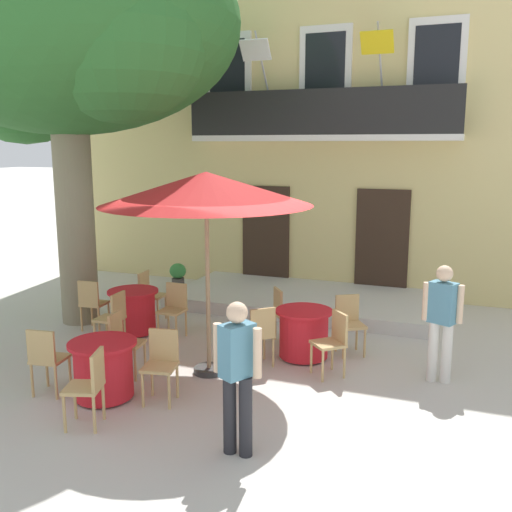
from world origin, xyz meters
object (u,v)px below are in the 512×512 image
at_px(cafe_chair_near_tree_1, 162,360).
at_px(cafe_table_front, 134,311).
at_px(cafe_chair_middle_0, 333,339).
at_px(cafe_umbrella, 206,190).
at_px(cafe_table_near_tree, 104,369).
at_px(cafe_chair_near_tree_0, 89,383).
at_px(cafe_chair_front_1, 92,301).
at_px(cafe_chair_middle_2, 284,311).
at_px(ground_planter_left, 178,276).
at_px(cafe_chair_near_tree_2, 123,339).
at_px(cafe_table_middle, 304,333).
at_px(cafe_chair_front_2, 113,316).
at_px(plane_tree, 62,35).
at_px(cafe_chair_middle_3, 260,332).
at_px(cafe_chair_front_3, 174,306).
at_px(cafe_chair_near_tree_3, 47,357).
at_px(pedestrian_near_entrance, 442,317).
at_px(pedestrian_mid_plaza, 237,370).
at_px(cafe_chair_middle_1, 349,320).
at_px(cafe_chair_front_0, 149,292).

xyz_separation_m(cafe_chair_near_tree_1, cafe_table_front, (-1.82, 2.16, -0.14)).
height_order(cafe_chair_middle_0, cafe_umbrella, cafe_umbrella).
relative_size(cafe_table_near_tree, cafe_chair_near_tree_0, 0.95).
bearing_deg(cafe_chair_front_1, cafe_chair_middle_2, 10.69).
xyz_separation_m(cafe_chair_middle_2, cafe_table_front, (-2.57, -0.47, -0.14)).
bearing_deg(ground_planter_left, cafe_chair_near_tree_0, -70.48).
relative_size(cafe_chair_near_tree_2, cafe_table_middle, 1.05).
bearing_deg(cafe_umbrella, cafe_chair_front_2, 168.04).
relative_size(cafe_table_middle, ground_planter_left, 1.36).
height_order(plane_tree, cafe_chair_middle_3, plane_tree).
bearing_deg(plane_tree, cafe_chair_front_3, -6.02).
bearing_deg(cafe_chair_front_3, cafe_table_near_tree, -81.98).
bearing_deg(cafe_chair_middle_2, cafe_chair_near_tree_2, -128.04).
distance_m(cafe_chair_near_tree_1, cafe_chair_middle_2, 2.74).
distance_m(cafe_table_middle, cafe_chair_front_2, 3.04).
height_order(cafe_chair_near_tree_3, pedestrian_near_entrance, pedestrian_near_entrance).
distance_m(cafe_chair_near_tree_2, ground_planter_left, 4.74).
bearing_deg(ground_planter_left, cafe_table_front, -76.43).
height_order(cafe_chair_middle_0, pedestrian_mid_plaza, pedestrian_mid_plaza).
xyz_separation_m(cafe_chair_near_tree_3, cafe_chair_middle_1, (3.30, 2.95, 0.00)).
height_order(cafe_chair_front_0, cafe_chair_front_1, same).
bearing_deg(cafe_chair_front_2, pedestrian_mid_plaza, -36.16).
bearing_deg(cafe_table_front, cafe_chair_near_tree_1, -49.94).
bearing_deg(cafe_chair_near_tree_3, pedestrian_mid_plaza, -8.89).
bearing_deg(cafe_chair_near_tree_3, cafe_chair_middle_1, 41.82).
xyz_separation_m(plane_tree, cafe_table_near_tree, (2.50, -2.69, -4.64)).
bearing_deg(cafe_chair_middle_3, pedestrian_mid_plaza, -74.71).
bearing_deg(cafe_chair_middle_2, cafe_table_middle, -48.14).
distance_m(cafe_chair_front_3, pedestrian_near_entrance, 4.34).
distance_m(cafe_chair_near_tree_1, cafe_chair_front_1, 3.25).
xyz_separation_m(cafe_chair_middle_2, ground_planter_left, (-3.25, 2.34, -0.17)).
xyz_separation_m(cafe_chair_middle_2, pedestrian_near_entrance, (2.49, -0.76, 0.39)).
relative_size(pedestrian_near_entrance, pedestrian_mid_plaza, 0.99).
xyz_separation_m(cafe_table_middle, cafe_chair_middle_2, (-0.50, 0.56, 0.14)).
bearing_deg(cafe_chair_front_1, cafe_table_middle, 0.95).
bearing_deg(cafe_table_near_tree, cafe_umbrella, 54.48).
relative_size(cafe_chair_near_tree_0, cafe_chair_middle_2, 1.00).
bearing_deg(pedestrian_mid_plaza, cafe_chair_middle_3, 105.29).
distance_m(cafe_table_middle, pedestrian_mid_plaza, 2.99).
bearing_deg(cafe_umbrella, ground_planter_left, 123.96).
height_order(cafe_chair_middle_1, cafe_chair_front_2, same).
bearing_deg(cafe_chair_middle_2, cafe_chair_middle_0, -44.56).
distance_m(cafe_chair_middle_0, cafe_chair_front_3, 2.97).
distance_m(cafe_chair_middle_1, cafe_umbrella, 3.08).
relative_size(cafe_chair_near_tree_1, cafe_chair_near_tree_3, 1.00).
relative_size(cafe_table_near_tree, cafe_chair_front_0, 0.95).
distance_m(plane_tree, cafe_chair_front_1, 4.58).
height_order(cafe_chair_near_tree_2, cafe_table_middle, cafe_chair_near_tree_2).
height_order(cafe_table_middle, cafe_chair_front_0, cafe_chair_front_0).
height_order(cafe_chair_front_1, pedestrian_mid_plaza, pedestrian_mid_plaza).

